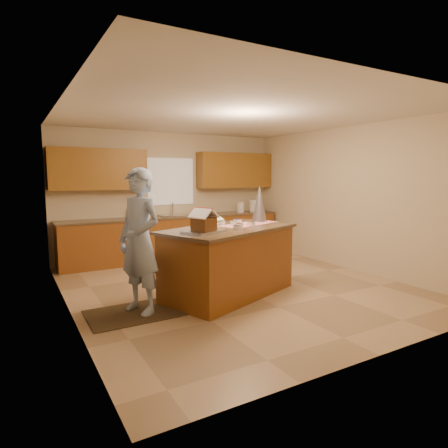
# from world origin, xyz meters

# --- Properties ---
(floor) EXTENTS (5.50, 5.50, 0.00)m
(floor) POSITION_xyz_m (0.00, 0.00, 0.00)
(floor) COLOR tan
(floor) RESTS_ON ground
(ceiling) EXTENTS (5.50, 5.50, 0.00)m
(ceiling) POSITION_xyz_m (0.00, 0.00, 2.70)
(ceiling) COLOR silver
(ceiling) RESTS_ON floor
(wall_back) EXTENTS (5.50, 5.50, 0.00)m
(wall_back) POSITION_xyz_m (0.00, 2.75, 1.35)
(wall_back) COLOR beige
(wall_back) RESTS_ON floor
(wall_front) EXTENTS (5.50, 5.50, 0.00)m
(wall_front) POSITION_xyz_m (0.00, -2.75, 1.35)
(wall_front) COLOR beige
(wall_front) RESTS_ON floor
(wall_left) EXTENTS (5.50, 5.50, 0.00)m
(wall_left) POSITION_xyz_m (-2.50, 0.00, 1.35)
(wall_left) COLOR beige
(wall_left) RESTS_ON floor
(wall_right) EXTENTS (5.50, 5.50, 0.00)m
(wall_right) POSITION_xyz_m (2.50, 0.00, 1.35)
(wall_right) COLOR beige
(wall_right) RESTS_ON floor
(stone_accent) EXTENTS (0.00, 2.50, 2.50)m
(stone_accent) POSITION_xyz_m (-2.48, -0.80, 1.25)
(stone_accent) COLOR gray
(stone_accent) RESTS_ON wall_left
(window_curtain) EXTENTS (1.05, 0.03, 1.00)m
(window_curtain) POSITION_xyz_m (0.00, 2.72, 1.65)
(window_curtain) COLOR white
(window_curtain) RESTS_ON wall_back
(back_counter_base) EXTENTS (4.80, 0.60, 0.88)m
(back_counter_base) POSITION_xyz_m (0.00, 2.45, 0.44)
(back_counter_base) COLOR brown
(back_counter_base) RESTS_ON floor
(back_counter_top) EXTENTS (4.85, 0.63, 0.04)m
(back_counter_top) POSITION_xyz_m (0.00, 2.45, 0.90)
(back_counter_top) COLOR brown
(back_counter_top) RESTS_ON back_counter_base
(upper_cabinet_left) EXTENTS (1.85, 0.35, 0.80)m
(upper_cabinet_left) POSITION_xyz_m (-1.55, 2.57, 1.90)
(upper_cabinet_left) COLOR olive
(upper_cabinet_left) RESTS_ON wall_back
(upper_cabinet_right) EXTENTS (1.85, 0.35, 0.80)m
(upper_cabinet_right) POSITION_xyz_m (1.55, 2.57, 1.90)
(upper_cabinet_right) COLOR olive
(upper_cabinet_right) RESTS_ON wall_back
(sink) EXTENTS (0.70, 0.45, 0.12)m
(sink) POSITION_xyz_m (0.00, 2.45, 0.89)
(sink) COLOR silver
(sink) RESTS_ON back_counter_top
(faucet) EXTENTS (0.03, 0.03, 0.28)m
(faucet) POSITION_xyz_m (0.00, 2.63, 1.06)
(faucet) COLOR silver
(faucet) RESTS_ON back_counter_top
(island_base) EXTENTS (2.22, 1.63, 0.97)m
(island_base) POSITION_xyz_m (-0.31, -0.31, 0.49)
(island_base) COLOR brown
(island_base) RESTS_ON floor
(island_top) EXTENTS (2.33, 1.75, 0.04)m
(island_top) POSITION_xyz_m (-0.31, -0.31, 1.00)
(island_top) COLOR brown
(island_top) RESTS_ON island_base
(table_runner) EXTENTS (1.18, 0.76, 0.01)m
(table_runner) POSITION_xyz_m (0.16, -0.14, 1.02)
(table_runner) COLOR #B70D23
(table_runner) RESTS_ON island_top
(baking_tray) EXTENTS (0.61, 0.53, 0.03)m
(baking_tray) POSITION_xyz_m (-0.86, -0.58, 1.03)
(baking_tray) COLOR silver
(baking_tray) RESTS_ON island_top
(cookbook) EXTENTS (0.29, 0.26, 0.10)m
(cookbook) POSITION_xyz_m (-0.30, 0.14, 1.12)
(cookbook) COLOR white
(cookbook) RESTS_ON island_top
(tinsel_tree) EXTENTS (0.31, 0.31, 0.61)m
(tinsel_tree) POSITION_xyz_m (0.48, 0.04, 1.32)
(tinsel_tree) COLOR #AFAEBB
(tinsel_tree) RESTS_ON island_top
(rug) EXTENTS (1.27, 0.83, 0.01)m
(rug) POSITION_xyz_m (-1.74, -0.39, 0.01)
(rug) COLOR black
(rug) RESTS_ON floor
(boy) EXTENTS (0.68, 0.80, 1.87)m
(boy) POSITION_xyz_m (-1.69, -0.39, 0.95)
(boy) COLOR #A7C4EE
(boy) RESTS_ON rug
(canister_a) EXTENTS (0.17, 0.17, 0.24)m
(canister_a) POSITION_xyz_m (1.64, 2.45, 1.04)
(canister_a) COLOR white
(canister_a) RESTS_ON back_counter_top
(canister_b) EXTENTS (0.19, 0.19, 0.28)m
(canister_b) POSITION_xyz_m (2.01, 2.45, 1.06)
(canister_b) COLOR white
(canister_b) RESTS_ON back_counter_top
(canister_c) EXTENTS (0.15, 0.15, 0.22)m
(canister_c) POSITION_xyz_m (2.13, 2.45, 1.03)
(canister_c) COLOR white
(canister_c) RESTS_ON back_counter_top
(paper_towel) EXTENTS (0.12, 0.12, 0.26)m
(paper_towel) POSITION_xyz_m (-0.86, 2.45, 1.05)
(paper_towel) COLOR white
(paper_towel) RESTS_ON back_counter_top
(gingerbread_house) EXTENTS (0.39, 0.40, 0.31)m
(gingerbread_house) POSITION_xyz_m (-0.86, -0.58, 1.16)
(gingerbread_house) COLOR brown
(gingerbread_house) RESTS_ON baking_tray
(candy_bowls) EXTENTS (0.83, 0.74, 0.06)m
(candy_bowls) POSITION_xyz_m (-0.22, -0.20, 1.05)
(candy_bowls) COLOR purple
(candy_bowls) RESTS_ON island_top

